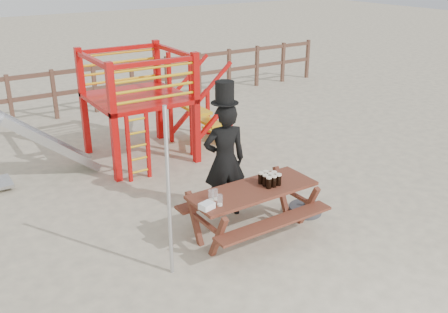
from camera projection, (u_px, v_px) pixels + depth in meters
The scene contains 10 objects.
ground at pixel (236, 242), 6.92m from camera, with size 60.00×60.00×0.00m, color beige.
back_fence at pixel (74, 86), 12.10m from camera, with size 15.09×0.09×1.20m.
playground_fort at pixel (135, 105), 9.37m from camera, with size 4.71×1.84×2.10m.
picnic_table at pixel (253, 205), 6.97m from camera, with size 1.84×1.28×0.70m.
man_with_hat at pixel (225, 157), 7.34m from camera, with size 0.73×0.57×2.07m.
metal_pole at pixel (169, 195), 5.85m from camera, with size 0.05×0.05×2.17m, color #B2B2B7.
parasol_base at pixel (305, 209), 7.68m from camera, with size 0.50×0.50×0.21m.
paper_bag at pixel (207, 206), 6.32m from camera, with size 0.18×0.14×0.08m, color white.
stout_pints at pixel (270, 179), 6.96m from camera, with size 0.25×0.27×0.17m.
empty_glasses at pixel (215, 197), 6.48m from camera, with size 0.13×0.25×0.15m.
Camera 1 is at (-3.37, -4.93, 3.71)m, focal length 40.00 mm.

